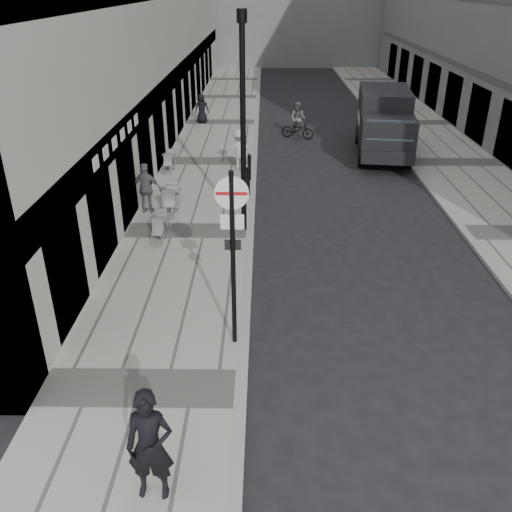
{
  "coord_description": "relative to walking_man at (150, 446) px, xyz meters",
  "views": [
    {
      "loc": [
        0.42,
        -5.73,
        7.37
      ],
      "look_at": [
        0.26,
        6.01,
        1.4
      ],
      "focal_mm": 38.0,
      "sensor_mm": 36.0,
      "label": 1
    }
  ],
  "objects": [
    {
      "name": "pedestrian_c",
      "position": [
        -1.84,
        25.16,
        -0.19
      ],
      "size": [
        0.81,
        0.55,
        1.61
      ],
      "primitive_type": "imported",
      "rotation": [
        0.0,
        0.0,
        3.2
      ],
      "color": "black",
      "rests_on": "sidewalk"
    },
    {
      "name": "lamppost",
      "position": [
        1.06,
        10.27,
        2.67
      ],
      "size": [
        0.3,
        0.3,
        6.59
      ],
      "color": "black",
      "rests_on": "sidewalk"
    },
    {
      "name": "bollard_near",
      "position": [
        1.11,
        13.43,
        -0.48
      ],
      "size": [
        0.14,
        0.14,
        1.03
      ],
      "primitive_type": "cylinder",
      "color": "black",
      "rests_on": "sidewalk"
    },
    {
      "name": "sidewalk",
      "position": [
        -0.74,
        17.78,
        -1.06
      ],
      "size": [
        4.0,
        60.0,
        0.12
      ],
      "primitive_type": "cube",
      "color": "gray",
      "rests_on": "ground"
    },
    {
      "name": "ground",
      "position": [
        1.26,
        -0.22,
        -1.12
      ],
      "size": [
        120.0,
        120.0,
        0.0
      ],
      "primitive_type": "plane",
      "color": "black",
      "rests_on": "ground"
    },
    {
      "name": "cafe_table_mid",
      "position": [
        -2.34,
        16.44,
        -0.59
      ],
      "size": [
        0.63,
        1.42,
        0.81
      ],
      "color": "silver",
      "rests_on": "sidewalk"
    },
    {
      "name": "cafe_table_far",
      "position": [
        -1.54,
        11.76,
        -0.51
      ],
      "size": [
        0.75,
        1.69,
        0.96
      ],
      "color": "#BABABD",
      "rests_on": "sidewalk"
    },
    {
      "name": "pedestrian_a",
      "position": [
        -2.34,
        11.65,
        -0.11
      ],
      "size": [
        1.09,
        0.59,
        1.77
      ],
      "primitive_type": "imported",
      "rotation": [
        0.0,
        0.0,
        2.98
      ],
      "color": "#5B5B60",
      "rests_on": "sidewalk"
    },
    {
      "name": "bollard_far",
      "position": [
        1.11,
        15.2,
        -0.5
      ],
      "size": [
        0.13,
        0.13,
        1.0
      ],
      "primitive_type": "cylinder",
      "color": "black",
      "rests_on": "sidewalk"
    },
    {
      "name": "cafe_table_near",
      "position": [
        -1.54,
        9.56,
        -0.58
      ],
      "size": [
        0.64,
        1.44,
        0.82
      ],
      "color": "#A5A6A7",
      "rests_on": "sidewalk"
    },
    {
      "name": "far_sidewalk",
      "position": [
        10.26,
        17.78,
        -1.06
      ],
      "size": [
        4.0,
        60.0,
        0.12
      ],
      "primitive_type": "cube",
      "color": "gray",
      "rests_on": "ground"
    },
    {
      "name": "cyclist",
      "position": [
        3.45,
        22.23,
        -0.38
      ],
      "size": [
        1.84,
        1.24,
        1.88
      ],
      "rotation": [
        0.0,
        0.0,
        -0.41
      ],
      "color": "black",
      "rests_on": "ground"
    },
    {
      "name": "pedestrian_b",
      "position": [
        0.66,
        16.56,
        -0.14
      ],
      "size": [
        1.19,
        0.79,
        1.72
      ],
      "primitive_type": "imported",
      "rotation": [
        0.0,
        0.0,
        3.29
      ],
      "color": "#B2AEA4",
      "rests_on": "sidewalk"
    },
    {
      "name": "sign_post",
      "position": [
        1.06,
        4.07,
        1.56
      ],
      "size": [
        0.68,
        0.1,
        3.99
      ],
      "rotation": [
        0.0,
        0.0,
        -0.0
      ],
      "color": "black",
      "rests_on": "sidewalk"
    },
    {
      "name": "panel_van",
      "position": [
        7.28,
        19.44,
        0.5
      ],
      "size": [
        2.98,
        6.33,
        2.88
      ],
      "rotation": [
        0.0,
        0.0,
        -0.12
      ],
      "color": "black",
      "rests_on": "ground"
    },
    {
      "name": "walking_man",
      "position": [
        0.0,
        0.0,
        0.0
      ],
      "size": [
        0.73,
        0.49,
        1.99
      ],
      "primitive_type": "imported",
      "rotation": [
        0.0,
        0.0,
        -0.01
      ],
      "color": "black",
      "rests_on": "sidewalk"
    }
  ]
}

